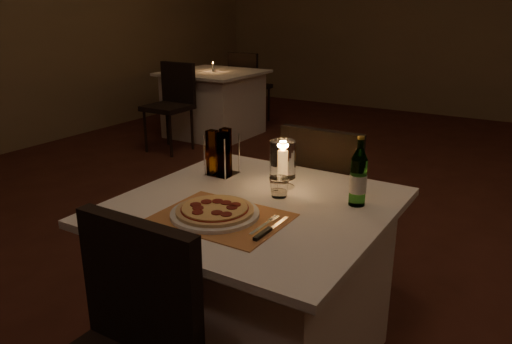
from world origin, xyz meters
The scene contains 17 objects.
floor centered at (0.00, 0.00, -0.01)m, with size 8.00×10.00×0.02m, color #492017.
wall_back centered at (0.00, 5.01, 1.50)m, with size 8.00×0.02×3.00m, color #816A4B.
main_table centered at (-0.13, -0.68, 0.37)m, with size 1.00×1.00×0.74m.
chair_far centered at (-0.13, 0.04, 0.55)m, with size 0.42×0.42×0.90m.
placemat centered at (-0.15, -0.86, 0.74)m, with size 0.45×0.34×0.00m, color #C57E44.
plate centered at (-0.18, -0.86, 0.75)m, with size 0.32×0.32×0.01m, color white.
pizza centered at (-0.18, -0.86, 0.77)m, with size 0.28×0.28×0.02m.
fork centered at (0.02, -0.82, 0.75)m, with size 0.02×0.18×0.00m.
knife centered at (0.05, -0.88, 0.75)m, with size 0.02×0.22×0.01m.
tumbler centered at (-0.08, -0.56, 0.78)m, with size 0.08×0.08×0.08m, color white, non-canonical shape.
water_bottle centered at (0.21, -0.48, 0.85)m, with size 0.06×0.06×0.27m.
hurricane_candle centered at (-0.11, -0.48, 0.86)m, with size 0.11×0.11×0.20m.
cruet_caddy centered at (-0.43, -0.47, 0.84)m, with size 0.12×0.12×0.21m.
neighbor_table_left centered at (-2.61, 2.45, 0.37)m, with size 1.00×1.00×0.74m.
neighbor_chair_la centered at (-2.61, 1.73, 0.55)m, with size 0.42×0.42×0.90m.
neighbor_chair_lb centered at (-2.61, 3.16, 0.55)m, with size 0.42×0.42×0.90m.
neighbor_candle_left centered at (-2.61, 2.45, 0.79)m, with size 0.03×0.03×0.11m.
Camera 1 is at (0.81, -2.18, 1.46)m, focal length 35.00 mm.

